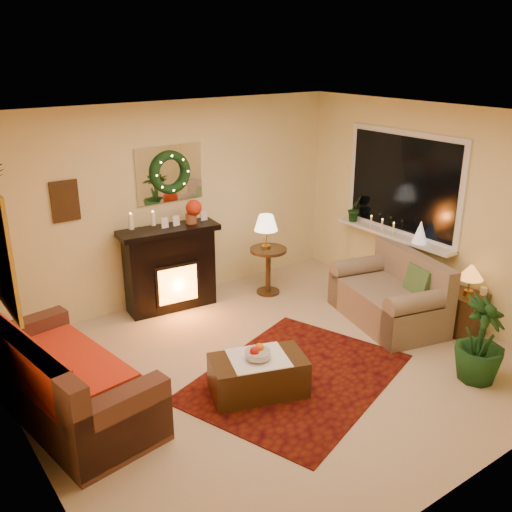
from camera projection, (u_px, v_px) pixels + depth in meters
floor at (275, 365)px, 6.12m from camera, size 5.00×5.00×0.00m
ceiling at (278, 118)px, 5.22m from camera, size 5.00×5.00×0.00m
wall_back at (170, 204)px, 7.38m from camera, size 5.00×5.00×0.00m
wall_front at (475, 341)px, 3.96m from camera, size 5.00×5.00×0.00m
wall_left at (15, 318)px, 4.30m from camera, size 4.50×4.50×0.00m
wall_right at (437, 212)px, 7.04m from camera, size 4.50×4.50×0.00m
area_rug at (296, 377)px, 5.89m from camera, size 2.64×2.30×0.01m
sofa at (67, 371)px, 5.21m from camera, size 1.17×2.12×0.86m
red_throw at (59, 363)px, 5.30m from camera, size 0.87×1.41×0.02m
fireplace at (170, 268)px, 7.30m from camera, size 1.15×0.48×1.03m
poinsettia at (194, 208)px, 7.20m from camera, size 0.20×0.20×0.20m
mantel_candle_a at (131, 222)px, 6.78m from camera, size 0.06×0.06×0.19m
mantel_candle_b at (153, 219)px, 6.89m from camera, size 0.06×0.06×0.17m
mantel_mirror at (169, 174)px, 7.22m from camera, size 0.92×0.02×0.72m
wreath at (171, 173)px, 7.19m from camera, size 0.55×0.11×0.55m
wall_art at (65, 201)px, 6.54m from camera, size 0.32×0.03×0.48m
loveseat at (388, 289)px, 6.98m from camera, size 1.18×1.63×0.85m
window_frame at (403, 184)px, 7.36m from camera, size 0.03×1.86×1.36m
window_glass at (402, 184)px, 7.35m from camera, size 0.02×1.70×1.22m
window_sill at (393, 235)px, 7.54m from camera, size 0.22×1.86×0.04m
mini_tree at (420, 232)px, 7.13m from camera, size 0.19×0.19×0.28m
sill_plant at (355, 208)px, 8.00m from camera, size 0.26×0.21×0.47m
side_table_round at (268, 271)px, 7.81m from camera, size 0.54×0.54×0.65m
lamp_cream at (266, 232)px, 7.62m from camera, size 0.31×0.31×0.48m
end_table_square at (464, 312)px, 6.72m from camera, size 0.45×0.45×0.50m
lamp_tiffany at (471, 276)px, 6.54m from camera, size 0.29×0.29×0.42m
coffee_table at (258, 374)px, 5.57m from camera, size 1.03×0.78×0.39m
fruit_bowl at (258, 354)px, 5.46m from camera, size 0.25×0.25×0.06m
floor_palm at (481, 340)px, 5.72m from camera, size 1.79×1.79×2.69m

